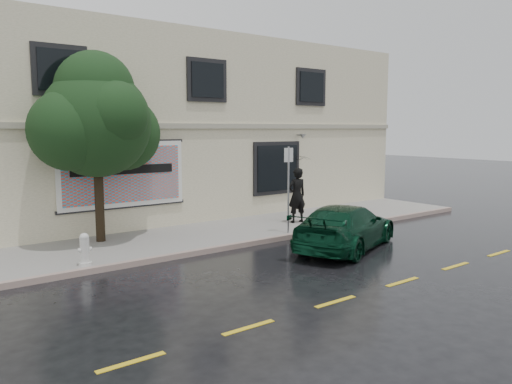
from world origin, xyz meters
TOP-DOWN VIEW (x-y plane):
  - ground at (0.00, 0.00)m, footprint 90.00×90.00m
  - sidewalk at (0.00, 3.25)m, footprint 20.00×3.50m
  - curb at (0.00, 1.50)m, footprint 20.00×0.18m
  - road_marking at (0.00, -3.50)m, footprint 19.00×0.12m
  - building at (0.00, 9.00)m, footprint 20.00×8.12m
  - billboard at (-3.20, 4.92)m, footprint 4.30×0.16m
  - car at (1.33, -0.50)m, footprint 4.93×3.52m
  - pedestrian at (2.44, 2.88)m, footprint 0.78×0.57m
  - umbrella at (2.44, 2.88)m, footprint 1.20×1.20m
  - street_tree at (-4.27, 4.20)m, footprint 3.18×3.18m
  - fire_hydrant at (-5.53, 1.80)m, footprint 0.33×0.31m
  - sign_pole at (1.00, 1.70)m, footprint 0.34×0.06m

SIDE VIEW (x-z plane):
  - ground at x=0.00m, z-range 0.00..0.00m
  - road_marking at x=0.00m, z-range 0.00..0.01m
  - sidewalk at x=0.00m, z-range 0.00..0.15m
  - curb at x=0.00m, z-range -0.01..0.15m
  - fire_hydrant at x=-5.53m, z-range 0.14..0.95m
  - car at x=1.33m, z-range 0.00..1.32m
  - pedestrian at x=2.44m, z-range 0.15..2.12m
  - sign_pole at x=1.00m, z-range 0.41..3.21m
  - billboard at x=-3.20m, z-range 0.95..3.15m
  - umbrella at x=2.44m, z-range 2.12..2.88m
  - building at x=0.00m, z-range 0.00..7.00m
  - street_tree at x=-4.27m, z-range 1.10..6.21m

